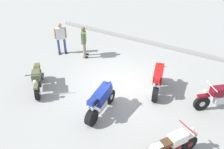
% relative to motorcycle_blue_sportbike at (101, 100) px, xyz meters
% --- Properties ---
extents(ground_plane, '(40.00, 40.00, 0.00)m').
position_rel_motorcycle_blue_sportbike_xyz_m(ground_plane, '(-0.37, 1.98, -0.59)').
color(ground_plane, '#9E9E99').
extents(curb_edge, '(14.00, 0.30, 0.15)m').
position_rel_motorcycle_blue_sportbike_xyz_m(curb_edge, '(-0.37, 6.58, -0.52)').
color(curb_edge, gray).
rests_on(curb_edge, ground).
extents(motorcycle_blue_sportbike, '(0.70, 1.96, 1.14)m').
position_rel_motorcycle_blue_sportbike_xyz_m(motorcycle_blue_sportbike, '(0.00, 0.00, 0.00)').
color(motorcycle_blue_sportbike, black).
rests_on(motorcycle_blue_sportbike, ground).
extents(motorcycle_cream_vintage, '(1.14, 1.76, 1.07)m').
position_rel_motorcycle_blue_sportbike_xyz_m(motorcycle_cream_vintage, '(2.91, -0.66, -0.11)').
color(motorcycle_cream_vintage, black).
rests_on(motorcycle_cream_vintage, ground).
extents(motorcycle_red_sportbike, '(0.84, 1.93, 1.14)m').
position_rel_motorcycle_blue_sportbike_xyz_m(motorcycle_red_sportbike, '(1.27, 2.37, 0.00)').
color(motorcycle_red_sportbike, black).
rests_on(motorcycle_red_sportbike, ground).
extents(motorcycle_maroon_cruiser, '(1.63, 1.49, 1.09)m').
position_rel_motorcycle_blue_sportbike_xyz_m(motorcycle_maroon_cruiser, '(3.72, 2.58, -0.07)').
color(motorcycle_maroon_cruiser, black).
rests_on(motorcycle_maroon_cruiser, ground).
extents(motorcycle_olive_vintage, '(1.44, 1.54, 1.07)m').
position_rel_motorcycle_blue_sportbike_xyz_m(motorcycle_olive_vintage, '(-3.14, -0.14, -0.11)').
color(motorcycle_olive_vintage, black).
rests_on(motorcycle_olive_vintage, ground).
extents(person_in_white_shirt, '(0.55, 0.56, 1.73)m').
position_rel_motorcycle_blue_sportbike_xyz_m(person_in_white_shirt, '(-4.54, 2.97, 0.40)').
color(person_in_white_shirt, '#384772').
rests_on(person_in_white_shirt, ground).
extents(person_in_green_shirt, '(0.49, 0.60, 1.69)m').
position_rel_motorcycle_blue_sportbike_xyz_m(person_in_green_shirt, '(-3.22, 3.28, 0.37)').
color(person_in_green_shirt, gray).
rests_on(person_in_green_shirt, ground).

